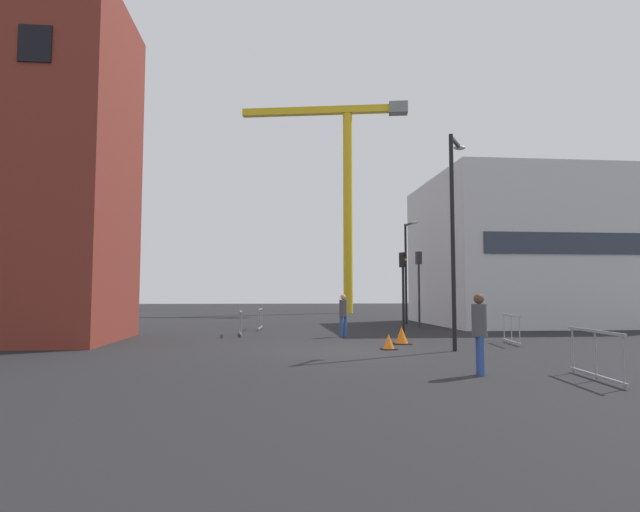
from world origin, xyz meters
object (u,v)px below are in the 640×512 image
(construction_crane, at_px, (344,172))
(traffic_cone_by_barrier, at_px, (389,342))
(streetlamp_short, at_px, (407,263))
(traffic_light_island, at_px, (419,277))
(pedestrian_waiting, at_px, (479,327))
(traffic_light_median, at_px, (403,279))
(traffic_cone_striped, at_px, (402,336))
(pedestrian_walking, at_px, (343,312))
(streetlamp_tall, at_px, (454,223))

(construction_crane, bearing_deg, traffic_cone_by_barrier, -95.55)
(streetlamp_short, xyz_separation_m, traffic_light_island, (-0.08, -2.73, -0.90))
(traffic_light_island, bearing_deg, pedestrian_waiting, -101.65)
(traffic_light_island, xyz_separation_m, traffic_light_median, (-1.94, -4.05, -0.23))
(construction_crane, height_order, traffic_cone_striped, construction_crane)
(pedestrian_walking, bearing_deg, streetlamp_tall, -62.77)
(streetlamp_tall, distance_m, traffic_cone_striped, 4.71)
(traffic_light_median, relative_size, pedestrian_waiting, 2.04)
(streetlamp_short, relative_size, pedestrian_walking, 3.35)
(pedestrian_waiting, bearing_deg, traffic_cone_striped, 89.45)
(construction_crane, height_order, pedestrian_walking, construction_crane)
(streetlamp_short, bearing_deg, streetlamp_tall, -98.80)
(construction_crane, height_order, traffic_light_island, construction_crane)
(construction_crane, xyz_separation_m, traffic_cone_by_barrier, (-3.17, -32.57, -13.54))
(traffic_cone_by_barrier, relative_size, traffic_cone_striped, 0.80)
(traffic_light_island, relative_size, traffic_light_median, 1.10)
(streetlamp_short, height_order, traffic_light_median, streetlamp_short)
(traffic_light_median, xyz_separation_m, traffic_cone_by_barrier, (-2.28, -6.76, -2.33))
(construction_crane, relative_size, pedestrian_waiting, 11.09)
(pedestrian_walking, height_order, pedestrian_waiting, pedestrian_waiting)
(construction_crane, distance_m, traffic_cone_by_barrier, 35.42)
(construction_crane, distance_m, traffic_cone_striped, 33.67)
(streetlamp_tall, height_order, pedestrian_waiting, streetlamp_tall)
(construction_crane, distance_m, traffic_light_median, 28.16)
(streetlamp_tall, xyz_separation_m, traffic_light_median, (0.17, 7.32, -1.63))
(pedestrian_waiting, bearing_deg, traffic_light_island, 78.35)
(traffic_cone_by_barrier, height_order, traffic_cone_striped, traffic_cone_striped)
(traffic_light_median, height_order, traffic_cone_striped, traffic_light_median)
(construction_crane, relative_size, streetlamp_tall, 2.88)
(streetlamp_tall, height_order, traffic_cone_striped, streetlamp_tall)
(streetlamp_short, distance_m, traffic_cone_striped, 12.68)
(streetlamp_tall, distance_m, pedestrian_waiting, 6.06)
(traffic_cone_striped, bearing_deg, pedestrian_waiting, -90.55)
(construction_crane, xyz_separation_m, streetlamp_short, (1.13, -19.04, -10.09))
(streetlamp_tall, height_order, traffic_light_island, streetlamp_tall)
(streetlamp_short, relative_size, pedestrian_waiting, 3.30)
(construction_crane, bearing_deg, streetlamp_short, -86.62)
(traffic_light_island, height_order, pedestrian_waiting, traffic_light_island)
(streetlamp_tall, relative_size, traffic_light_median, 1.88)
(pedestrian_waiting, bearing_deg, pedestrian_walking, 98.70)
(traffic_cone_striped, bearing_deg, pedestrian_walking, 117.34)
(pedestrian_waiting, xyz_separation_m, traffic_cone_striped, (0.07, 7.41, -0.79))
(construction_crane, bearing_deg, traffic_light_island, -87.24)
(traffic_light_island, height_order, traffic_cone_striped, traffic_light_island)
(streetlamp_short, height_order, traffic_light_island, streetlamp_short)
(streetlamp_short, bearing_deg, pedestrian_waiting, -100.25)
(construction_crane, xyz_separation_m, pedestrian_walking, (-3.98, -27.46, -12.71))
(traffic_light_island, height_order, traffic_cone_by_barrier, traffic_light_island)
(traffic_light_median, xyz_separation_m, pedestrian_walking, (-3.09, -1.64, -1.49))
(construction_crane, xyz_separation_m, streetlamp_tall, (-1.06, -33.13, -9.59))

